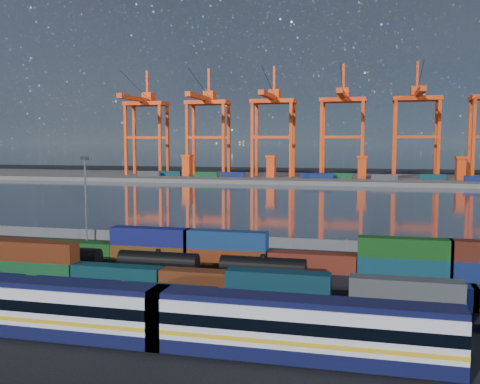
# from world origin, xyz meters

# --- Properties ---
(ground) EXTENTS (700.00, 700.00, 0.00)m
(ground) POSITION_xyz_m (0.00, 0.00, 0.00)
(ground) COLOR black
(ground) RESTS_ON ground
(harbor_water) EXTENTS (700.00, 700.00, 0.00)m
(harbor_water) POSITION_xyz_m (0.00, 105.00, 0.01)
(harbor_water) COLOR #2F3744
(harbor_water) RESTS_ON ground
(far_quay) EXTENTS (700.00, 70.00, 2.00)m
(far_quay) POSITION_xyz_m (0.00, 210.00, 1.00)
(far_quay) COLOR #514F4C
(far_quay) RESTS_ON ground
(distant_mountains) EXTENTS (2470.00, 1100.00, 520.00)m
(distant_mountains) POSITION_xyz_m (63.02, 1600.00, 220.29)
(distant_mountains) COLOR #1E2630
(distant_mountains) RESTS_ON ground
(passenger_train) EXTENTS (79.43, 3.39, 5.81)m
(passenger_train) POSITION_xyz_m (-8.02, -22.24, 2.92)
(passenger_train) COLOR silver
(passenger_train) RESTS_ON ground
(container_row_south) EXTENTS (138.83, 2.36, 5.03)m
(container_row_south) POSITION_xyz_m (-15.96, -9.97, 2.04)
(container_row_south) COLOR #3A3C3F
(container_row_south) RESTS_ON ground
(container_row_mid) EXTENTS (141.30, 2.58, 5.49)m
(container_row_mid) POSITION_xyz_m (-14.77, -2.57, 1.83)
(container_row_mid) COLOR #36393B
(container_row_mid) RESTS_ON ground
(container_row_north) EXTENTS (130.37, 2.66, 5.66)m
(container_row_north) POSITION_xyz_m (1.43, 11.56, 2.22)
(container_row_north) COLOR #121158
(container_row_north) RESTS_ON ground
(tanker_string) EXTENTS (89.92, 2.67, 3.82)m
(tanker_string) POSITION_xyz_m (-29.18, 4.11, 1.91)
(tanker_string) COLOR black
(tanker_string) RESTS_ON ground
(waterfront_fence) EXTENTS (160.12, 0.12, 2.20)m
(waterfront_fence) POSITION_xyz_m (-0.00, 28.00, 1.00)
(waterfront_fence) COLOR #595B5E
(waterfront_fence) RESTS_ON ground
(yard_light_mast) EXTENTS (1.60, 0.40, 16.60)m
(yard_light_mast) POSITION_xyz_m (-30.00, 26.00, 9.30)
(yard_light_mast) COLOR slate
(yard_light_mast) RESTS_ON ground
(gantry_cranes) EXTENTS (197.48, 43.15, 58.44)m
(gantry_cranes) POSITION_xyz_m (-7.50, 203.45, 35.82)
(gantry_cranes) COLOR #ED4010
(gantry_cranes) RESTS_ON ground
(quay_containers) EXTENTS (172.58, 10.99, 2.60)m
(quay_containers) POSITION_xyz_m (-11.00, 195.46, 3.30)
(quay_containers) COLOR navy
(quay_containers) RESTS_ON far_quay
(straddle_carriers) EXTENTS (140.00, 7.00, 11.10)m
(straddle_carriers) POSITION_xyz_m (-2.50, 200.00, 7.82)
(straddle_carriers) COLOR #ED4010
(straddle_carriers) RESTS_ON far_quay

